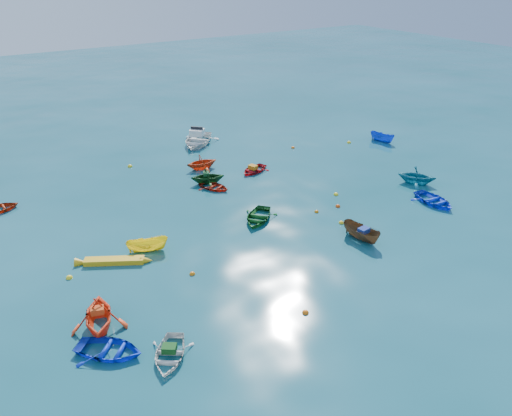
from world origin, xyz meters
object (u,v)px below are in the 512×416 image
dinghy_blue_sw (110,354)px  motorboat_white (198,144)px  dinghy_blue_se (433,203)px  dinghy_white_near (170,358)px  kayak_yellow (114,263)px

dinghy_blue_sw → motorboat_white: 27.46m
dinghy_blue_se → motorboat_white: (-8.24, 20.27, 0.00)m
dinghy_white_near → kayak_yellow: (0.48, 8.60, 0.00)m
dinghy_white_near → motorboat_white: motorboat_white is taller
dinghy_blue_sw → motorboat_white: bearing=9.1°
dinghy_blue_sw → dinghy_white_near: 2.67m
dinghy_blue_se → kayak_yellow: size_ratio=0.80×
dinghy_blue_se → kayak_yellow: (-21.43, 4.73, 0.00)m
dinghy_blue_se → dinghy_white_near: bearing=-164.4°
motorboat_white → dinghy_white_near: bearing=-75.0°
dinghy_blue_se → motorboat_white: 21.88m
dinghy_blue_sw → dinghy_blue_se: dinghy_blue_se is taller
dinghy_white_near → dinghy_blue_se: size_ratio=0.83×
dinghy_blue_se → kayak_yellow: 21.95m
dinghy_blue_sw → kayak_yellow: size_ratio=0.75×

